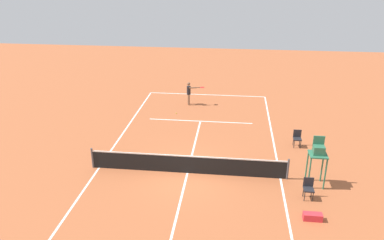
{
  "coord_description": "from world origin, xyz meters",
  "views": [
    {
      "loc": [
        -2.1,
        16.09,
        9.54
      ],
      "look_at": [
        0.35,
        -4.91,
        0.8
      ],
      "focal_mm": 35.32,
      "sensor_mm": 36.0,
      "label": 1
    }
  ],
  "objects": [
    {
      "name": "ground_plane",
      "position": [
        0.0,
        0.0,
        0.0
      ],
      "size": [
        60.0,
        60.0,
        0.0
      ],
      "primitive_type": "plane",
      "color": "#AD5933"
    },
    {
      "name": "court_lines",
      "position": [
        0.0,
        0.0,
        0.0
      ],
      "size": [
        9.13,
        24.43,
        0.01
      ],
      "color": "white",
      "rests_on": "ground"
    },
    {
      "name": "tennis_net",
      "position": [
        0.0,
        0.0,
        0.5
      ],
      "size": [
        9.73,
        0.1,
        1.07
      ],
      "color": "#4C4C51",
      "rests_on": "ground"
    },
    {
      "name": "player_serving",
      "position": [
        1.1,
        -9.78,
        1.0
      ],
      "size": [
        1.31,
        0.47,
        1.69
      ],
      "rotation": [
        0.0,
        0.0,
        1.83
      ],
      "color": "brown",
      "rests_on": "ground"
    },
    {
      "name": "tennis_ball",
      "position": [
        1.78,
        -7.84,
        0.03
      ],
      "size": [
        0.07,
        0.07,
        0.07
      ],
      "primitive_type": "sphere",
      "color": "#CCE033",
      "rests_on": "ground"
    },
    {
      "name": "umpire_chair",
      "position": [
        -6.01,
        0.35,
        1.61
      ],
      "size": [
        0.8,
        0.8,
        2.41
      ],
      "color": "#2D6B4C",
      "rests_on": "ground"
    },
    {
      "name": "courtside_chair_near",
      "position": [
        -5.53,
        1.52,
        0.53
      ],
      "size": [
        0.44,
        0.46,
        0.95
      ],
      "color": "#262626",
      "rests_on": "ground"
    },
    {
      "name": "courtside_chair_mid",
      "position": [
        -5.76,
        -3.67,
        0.53
      ],
      "size": [
        0.44,
        0.46,
        0.95
      ],
      "color": "#262626",
      "rests_on": "ground"
    },
    {
      "name": "equipment_bag",
      "position": [
        -5.47,
        3.08,
        0.15
      ],
      "size": [
        0.76,
        0.32,
        0.3
      ],
      "primitive_type": "cube",
      "color": "red",
      "rests_on": "ground"
    }
  ]
}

